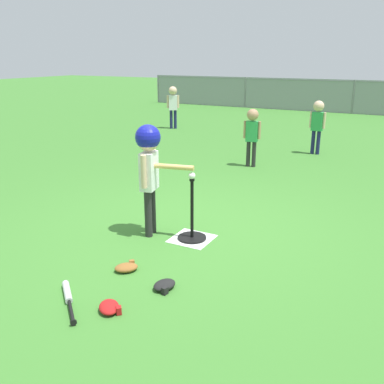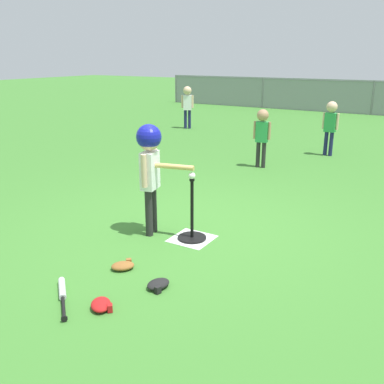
% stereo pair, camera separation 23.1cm
% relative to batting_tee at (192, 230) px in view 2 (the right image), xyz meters
% --- Properties ---
extents(ground_plane, '(60.00, 60.00, 0.00)m').
position_rel_batting_tee_xyz_m(ground_plane, '(-0.16, 0.22, -0.11)').
color(ground_plane, '#3D7A2D').
extents(home_plate, '(0.44, 0.44, 0.01)m').
position_rel_batting_tee_xyz_m(home_plate, '(-0.00, 0.00, -0.11)').
color(home_plate, white).
rests_on(home_plate, ground_plane).
extents(batting_tee, '(0.32, 0.32, 0.70)m').
position_rel_batting_tee_xyz_m(batting_tee, '(0.00, 0.00, 0.00)').
color(batting_tee, black).
rests_on(batting_tee, ground_plane).
extents(baseball_on_tee, '(0.07, 0.07, 0.07)m').
position_rel_batting_tee_xyz_m(baseball_on_tee, '(-0.00, 0.00, 0.62)').
color(baseball_on_tee, white).
rests_on(baseball_on_tee, batting_tee).
extents(batter_child, '(0.64, 0.35, 1.26)m').
position_rel_batting_tee_xyz_m(batter_child, '(-0.47, -0.10, 0.79)').
color(batter_child, '#262626').
rests_on(batter_child, ground_plane).
extents(fielder_deep_right, '(0.32, 0.22, 1.09)m').
position_rel_batting_tee_xyz_m(fielder_deep_right, '(0.20, 5.02, 0.59)').
color(fielder_deep_right, '#191E4C').
rests_on(fielder_deep_right, ground_plane).
extents(fielder_near_right, '(0.31, 0.21, 1.05)m').
position_rel_batting_tee_xyz_m(fielder_near_right, '(-0.59, 3.40, 0.57)').
color(fielder_near_right, '#262626').
rests_on(fielder_near_right, ground_plane).
extents(fielder_deep_left, '(0.30, 0.24, 1.15)m').
position_rel_batting_tee_xyz_m(fielder_deep_left, '(-4.04, 6.43, 0.63)').
color(fielder_deep_left, '#191E4C').
rests_on(fielder_deep_left, ground_plane).
extents(spare_bat_silver, '(0.52, 0.46, 0.06)m').
position_rel_batting_tee_xyz_m(spare_bat_silver, '(-0.33, -1.59, -0.08)').
color(spare_bat_silver, silver).
rests_on(spare_bat_silver, ground_plane).
extents(glove_by_plate, '(0.27, 0.27, 0.07)m').
position_rel_batting_tee_xyz_m(glove_by_plate, '(-0.20, -0.95, -0.08)').
color(glove_by_plate, brown).
rests_on(glove_by_plate, ground_plane).
extents(glove_near_bats, '(0.21, 0.25, 0.07)m').
position_rel_batting_tee_xyz_m(glove_near_bats, '(0.30, -1.06, -0.08)').
color(glove_near_bats, black).
rests_on(glove_near_bats, ground_plane).
extents(glove_tossed_aside, '(0.27, 0.27, 0.07)m').
position_rel_batting_tee_xyz_m(glove_tossed_aside, '(0.09, -1.57, -0.08)').
color(glove_tossed_aside, '#B21919').
rests_on(glove_tossed_aside, ground_plane).
extents(outfield_fence, '(16.06, 0.06, 1.15)m').
position_rel_batting_tee_xyz_m(outfield_fence, '(-0.16, 12.14, 0.50)').
color(outfield_fence, slate).
rests_on(outfield_fence, ground_plane).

